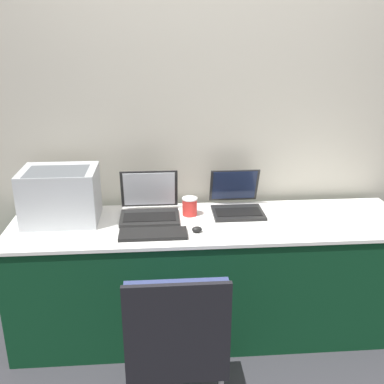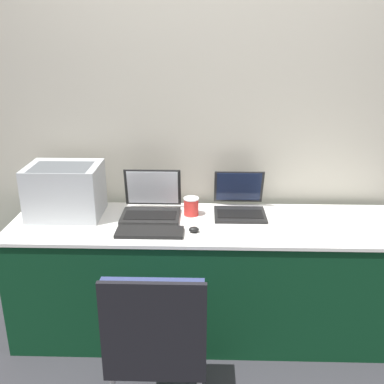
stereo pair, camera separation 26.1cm
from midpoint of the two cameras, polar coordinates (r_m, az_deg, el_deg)
ground_plane at (r=2.79m, az=5.02°, el=-20.54°), size 14.00×14.00×0.00m
wall_back at (r=2.88m, az=5.04°, el=9.70°), size 8.00×0.05×2.60m
table at (r=2.82m, az=4.91°, el=-10.81°), size 2.36×0.62×0.74m
printer at (r=2.76m, az=-13.28°, el=0.36°), size 0.43×0.32×0.32m
laptop_left at (r=2.75m, az=-2.48°, el=-1.74°), size 0.35×0.30×0.26m
laptop_right at (r=2.80m, az=8.71°, el=-1.59°), size 0.31×0.33×0.24m
external_keyboard at (r=2.50m, az=-2.43°, el=-5.18°), size 0.38×0.14×0.02m
coffee_cup at (r=2.73m, az=2.63°, el=-1.88°), size 0.09×0.09×0.11m
mouse at (r=2.52m, az=3.21°, el=-4.85°), size 0.06×0.04×0.03m
chair at (r=2.07m, az=-0.73°, el=-17.93°), size 0.44×0.47×0.87m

